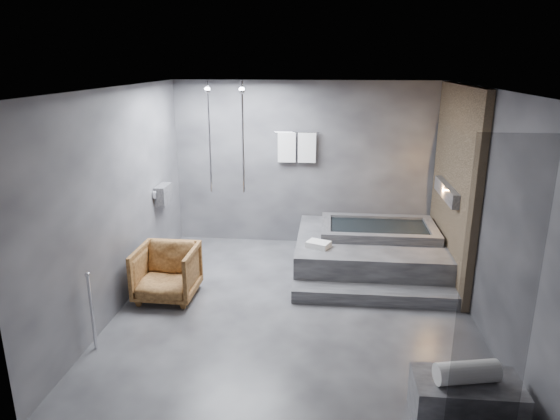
# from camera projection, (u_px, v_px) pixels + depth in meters

# --- Properties ---
(room) EXTENTS (5.00, 5.04, 2.82)m
(room) POSITION_uv_depth(u_px,v_px,m) (328.00, 175.00, 6.24)
(room) COLOR #2B2B2D
(room) RESTS_ON ground
(tub_deck) EXTENTS (2.20, 2.00, 0.50)m
(tub_deck) POSITION_uv_depth(u_px,v_px,m) (369.00, 252.00, 7.75)
(tub_deck) COLOR #2F2F32
(tub_deck) RESTS_ON ground
(tub_step) EXTENTS (2.20, 0.36, 0.18)m
(tub_step) POSITION_uv_depth(u_px,v_px,m) (374.00, 295.00, 6.68)
(tub_step) COLOR #2F2F32
(tub_step) RESTS_ON ground
(concrete_bench) EXTENTS (0.93, 0.52, 0.42)m
(concrete_bench) POSITION_uv_depth(u_px,v_px,m) (466.00, 401.00, 4.43)
(concrete_bench) COLOR #313134
(concrete_bench) RESTS_ON ground
(driftwood_chair) EXTENTS (0.79, 0.81, 0.73)m
(driftwood_chair) POSITION_uv_depth(u_px,v_px,m) (167.00, 273.00, 6.72)
(driftwood_chair) COLOR #4A2B12
(driftwood_chair) RESTS_ON ground
(rolled_towel) EXTENTS (0.58, 0.31, 0.20)m
(rolled_towel) POSITION_uv_depth(u_px,v_px,m) (467.00, 372.00, 4.32)
(rolled_towel) COLOR white
(rolled_towel) RESTS_ON concrete_bench
(deck_towel) EXTENTS (0.38, 0.34, 0.08)m
(deck_towel) POSITION_uv_depth(u_px,v_px,m) (318.00, 244.00, 7.24)
(deck_towel) COLOR silver
(deck_towel) RESTS_ON tub_deck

